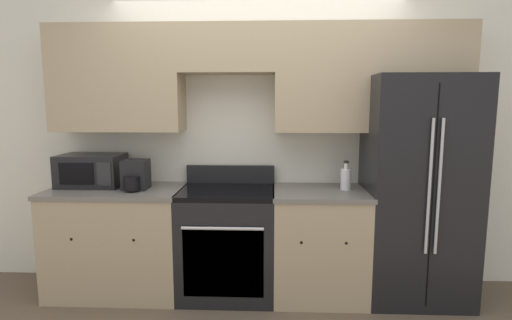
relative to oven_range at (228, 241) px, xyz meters
The scene contains 9 objects.
ground_plane 0.60m from the oven_range, 52.02° to the right, with size 12.00×12.00×0.00m, color brown.
wall_back 1.13m from the oven_range, 46.43° to the left, with size 8.00×0.39×2.60m.
lower_cabinets_left 0.94m from the oven_range, behind, with size 1.12×0.64×0.91m.
lower_cabinets_right 0.77m from the oven_range, ahead, with size 0.78×0.64×0.91m.
oven_range is the anchor object (origin of this frame).
refrigerator 1.63m from the oven_range, ahead, with size 0.83×0.73×1.84m.
microwave 1.33m from the oven_range, behind, with size 0.52×0.36×0.28m.
bottle 1.13m from the oven_range, ahead, with size 0.09×0.09×0.24m.
paper_towel_holder 0.95m from the oven_range, behind, with size 0.20×0.26×0.25m.
Camera 1 is at (0.14, -2.93, 1.62)m, focal length 28.00 mm.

